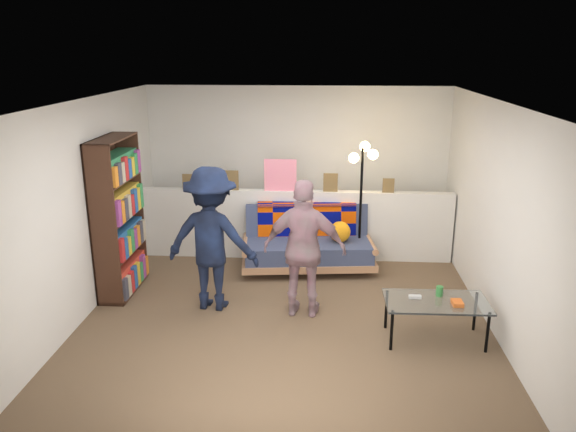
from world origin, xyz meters
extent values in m
plane|color=brown|center=(0.00, 0.00, 0.00)|extent=(5.00, 5.00, 0.00)
cube|color=silver|center=(0.00, 2.50, 1.20)|extent=(4.50, 0.10, 2.40)
cube|color=silver|center=(-2.25, 0.00, 1.20)|extent=(0.10, 5.00, 2.40)
cube|color=silver|center=(2.25, 0.00, 1.20)|extent=(0.10, 5.00, 2.40)
cube|color=white|center=(0.00, 0.00, 2.40)|extent=(4.50, 5.00, 0.10)
cube|color=silver|center=(0.00, 1.80, 0.50)|extent=(4.45, 0.15, 1.00)
cube|color=brown|center=(-1.50, 1.78, 1.11)|extent=(0.18, 0.02, 0.22)
cube|color=brown|center=(-0.90, 1.78, 1.14)|extent=(0.22, 0.02, 0.28)
cube|color=white|center=(-0.20, 1.78, 1.23)|extent=(0.45, 0.02, 0.45)
cube|color=brown|center=(0.50, 1.78, 1.13)|extent=(0.20, 0.02, 0.26)
cube|color=brown|center=(1.30, 1.78, 1.10)|extent=(0.16, 0.02, 0.20)
cube|color=#B27C56|center=(0.21, 1.35, 0.14)|extent=(1.87, 0.99, 0.09)
cube|color=#364162|center=(0.22, 1.30, 0.30)|extent=(1.76, 0.84, 0.23)
cube|color=#364162|center=(0.18, 1.65, 0.58)|extent=(1.71, 0.41, 0.53)
cylinder|color=#B27C56|center=(-0.63, 1.25, 0.38)|extent=(0.17, 0.80, 0.08)
cylinder|color=#B27C56|center=(1.05, 1.44, 0.38)|extent=(0.17, 0.80, 0.08)
cube|color=#040C6F|center=(0.19, 1.57, 0.58)|extent=(1.37, 0.25, 0.49)
cube|color=#040C6F|center=(0.17, 1.70, 0.85)|extent=(1.38, 0.39, 0.03)
sphere|color=orange|center=(0.64, 1.35, 0.56)|extent=(0.28, 0.28, 0.28)
cube|color=#321A10|center=(-2.23, 0.52, 0.96)|extent=(0.02, 0.96, 1.93)
cube|color=#321A10|center=(-2.08, 0.05, 0.96)|extent=(0.32, 0.02, 1.93)
cube|color=#321A10|center=(-2.08, 0.99, 0.96)|extent=(0.32, 0.02, 1.93)
cube|color=#321A10|center=(-2.08, 0.52, 1.91)|extent=(0.32, 0.96, 0.02)
cube|color=#321A10|center=(-2.08, 0.52, 0.02)|extent=(0.32, 0.96, 0.04)
cube|color=#321A10|center=(-2.08, 0.52, 0.51)|extent=(0.32, 0.92, 0.02)
cube|color=#321A10|center=(-2.08, 0.52, 0.96)|extent=(0.32, 0.92, 0.02)
cube|color=#321A10|center=(-2.08, 0.52, 1.41)|extent=(0.32, 0.92, 0.02)
cube|color=red|center=(-2.06, 0.52, 0.21)|extent=(0.24, 0.90, 0.32)
cube|color=#245D9E|center=(-2.06, 0.52, 0.68)|extent=(0.24, 0.90, 0.30)
cube|color=gold|center=(-2.06, 0.52, 1.13)|extent=(0.24, 0.90, 0.32)
cube|color=#2D7C4D|center=(-2.06, 0.52, 1.58)|extent=(0.24, 0.90, 0.30)
cylinder|color=black|center=(1.12, -0.73, 0.21)|extent=(0.03, 0.03, 0.42)
cylinder|color=black|center=(2.07, -0.72, 0.21)|extent=(0.03, 0.03, 0.42)
cylinder|color=black|center=(1.11, -0.27, 0.21)|extent=(0.03, 0.03, 0.42)
cylinder|color=black|center=(2.06, -0.25, 0.21)|extent=(0.03, 0.03, 0.42)
cube|color=silver|center=(1.59, -0.49, 0.43)|extent=(1.06, 0.60, 0.02)
cube|color=silver|center=(1.38, -0.44, 0.46)|extent=(0.13, 0.05, 0.03)
cube|color=orange|center=(1.78, -0.57, 0.46)|extent=(0.11, 0.15, 0.04)
cylinder|color=#39893E|center=(1.64, -0.37, 0.49)|extent=(0.07, 0.07, 0.11)
cylinder|color=black|center=(0.91, 1.52, 0.01)|extent=(0.26, 0.26, 0.03)
cylinder|color=black|center=(0.91, 1.52, 0.83)|extent=(0.04, 0.04, 1.67)
sphere|color=#FFC672|center=(0.80, 1.59, 1.52)|extent=(0.14, 0.14, 0.14)
sphere|color=#FFC672|center=(1.04, 1.48, 1.59)|extent=(0.14, 0.14, 0.14)
sphere|color=#FFC672|center=(0.95, 1.64, 1.67)|extent=(0.14, 0.14, 0.14)
imported|color=black|center=(-0.86, 0.14, 0.84)|extent=(1.16, 0.78, 1.67)
imported|color=#CB8399|center=(0.21, 0.01, 0.79)|extent=(0.96, 0.47, 1.58)
camera|label=1|loc=(0.42, -5.84, 2.94)|focal=35.00mm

